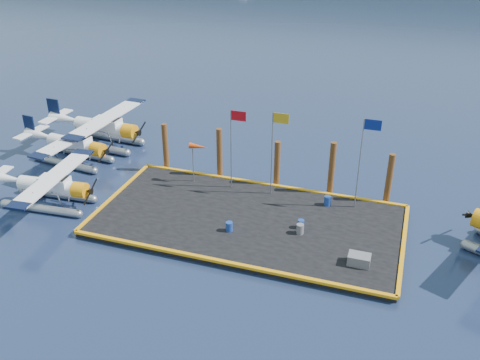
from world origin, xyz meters
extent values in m
plane|color=#172546|center=(0.00, 0.00, 0.00)|extent=(4000.00, 4000.00, 0.00)
cube|color=black|center=(0.00, 0.00, 0.20)|extent=(20.00, 10.00, 0.40)
cylinder|color=#8F959C|center=(-14.20, -1.06, 0.28)|extent=(5.84, 0.99, 0.56)
cylinder|color=#8F959C|center=(-14.05, -3.12, 0.28)|extent=(5.84, 0.99, 0.56)
cylinder|color=white|center=(-13.94, -2.07, 1.55)|extent=(4.43, 1.35, 1.03)
cube|color=white|center=(-13.38, -2.03, 1.88)|extent=(2.13, 1.18, 0.84)
cube|color=black|center=(-13.10, -2.01, 2.06)|extent=(1.38, 1.08, 0.52)
cylinder|color=orange|center=(-11.51, -1.89, 1.55)|extent=(1.02, 1.15, 1.09)
cube|color=black|center=(-10.71, -1.84, 1.55)|extent=(0.21, 2.09, 1.05)
cube|color=white|center=(-13.38, -2.03, 2.34)|extent=(2.02, 8.52, 0.11)
cube|color=black|center=(-13.67, 1.99, 2.34)|extent=(1.46, 0.95, 0.12)
cube|color=black|center=(-13.08, -6.05, 2.34)|extent=(1.46, 0.95, 0.12)
cylinder|color=#8F959C|center=(-16.44, 5.56, 0.29)|extent=(6.07, 1.30, 0.58)
cylinder|color=#8F959C|center=(-16.70, 3.43, 0.29)|extent=(6.07, 1.30, 0.58)
cylinder|color=white|center=(-16.37, 4.47, 1.61)|extent=(4.63, 1.61, 1.07)
cube|color=white|center=(-15.79, 4.40, 1.95)|extent=(2.26, 1.32, 0.88)
cube|color=black|center=(-15.50, 4.37, 2.14)|extent=(1.48, 1.18, 0.54)
cylinder|color=orange|center=(-13.86, 4.17, 1.61)|extent=(1.10, 1.24, 1.13)
cube|color=black|center=(-13.04, 4.07, 1.61)|extent=(0.32, 2.16, 1.09)
cube|color=white|center=(-15.79, 4.40, 2.44)|extent=(2.50, 8.88, 0.12)
cube|color=black|center=(-15.29, 8.56, 2.44)|extent=(1.56, 1.05, 0.13)
cube|color=black|center=(-16.30, 0.24, 2.44)|extent=(1.56, 1.05, 0.13)
cube|color=black|center=(-20.82, 5.01, 2.48)|extent=(1.08, 0.24, 1.66)
cube|color=white|center=(-20.73, 5.00, 1.85)|extent=(1.27, 3.39, 0.10)
cylinder|color=#8F959C|center=(-16.04, 9.32, 0.32)|extent=(6.66, 1.01, 0.64)
cylinder|color=#8F959C|center=(-16.18, 6.97, 0.32)|extent=(6.66, 1.01, 0.64)
cylinder|color=white|center=(-15.90, 8.13, 1.77)|extent=(5.04, 1.45, 1.18)
cube|color=white|center=(-15.26, 8.09, 2.14)|extent=(2.42, 1.31, 0.96)
cube|color=black|center=(-14.93, 8.08, 2.35)|extent=(1.56, 1.21, 0.59)
cylinder|color=orange|center=(-13.12, 7.97, 1.77)|extent=(1.14, 1.30, 1.24)
cube|color=black|center=(-12.21, 7.92, 1.77)|extent=(0.20, 2.38, 1.20)
cube|color=white|center=(-15.26, 8.09, 2.68)|extent=(2.14, 9.71, 0.13)
cube|color=black|center=(-15.00, 12.69, 2.68)|extent=(1.66, 1.05, 0.14)
cube|color=black|center=(-15.51, 3.50, 2.68)|extent=(1.66, 1.05, 0.14)
cube|color=black|center=(-20.81, 8.41, 2.73)|extent=(1.18, 0.19, 1.82)
cube|color=white|center=(-20.71, 8.40, 2.03)|extent=(1.17, 3.69, 0.11)
cube|color=black|center=(13.60, 2.84, 1.70)|extent=(0.99, 2.13, 1.16)
cylinder|color=slate|center=(3.66, -0.62, 0.73)|extent=(0.47, 0.47, 0.67)
cylinder|color=navy|center=(3.57, 0.04, 0.69)|extent=(0.41, 0.41, 0.58)
cylinder|color=navy|center=(-0.69, -1.76, 0.72)|extent=(0.45, 0.45, 0.64)
cylinder|color=navy|center=(4.68, 3.46, 0.74)|extent=(0.48, 0.48, 0.68)
cube|color=slate|center=(7.63, -2.68, 0.72)|extent=(1.28, 0.86, 0.64)
cylinder|color=gray|center=(-2.50, 3.80, 3.40)|extent=(0.08, 0.08, 6.00)
cube|color=#B70B13|center=(-1.95, 3.80, 6.05)|extent=(1.10, 0.03, 0.70)
cylinder|color=gray|center=(0.50, 3.80, 3.50)|extent=(0.08, 0.08, 6.20)
cube|color=gold|center=(1.05, 3.80, 6.25)|extent=(1.10, 0.03, 0.70)
cylinder|color=gray|center=(6.50, 3.80, 3.65)|extent=(0.08, 0.08, 6.50)
cube|color=navy|center=(7.05, 3.80, 6.55)|extent=(1.10, 0.03, 0.70)
cylinder|color=gray|center=(-5.50, 3.80, 1.90)|extent=(0.07, 0.07, 3.00)
cone|color=#E0400C|center=(-5.00, 3.80, 3.30)|extent=(1.40, 0.44, 0.44)
cylinder|color=#4F2E16|center=(-8.50, 5.40, 2.00)|extent=(0.44, 0.44, 4.00)
cylinder|color=#4F2E16|center=(-4.00, 5.40, 2.10)|extent=(0.44, 0.44, 4.20)
cylinder|color=#4F2E16|center=(0.50, 5.40, 1.90)|extent=(0.44, 0.44, 3.80)
cylinder|color=#4F2E16|center=(4.50, 5.40, 2.15)|extent=(0.44, 0.44, 4.30)
cylinder|color=#4F2E16|center=(8.50, 5.40, 2.00)|extent=(0.44, 0.44, 4.00)
camera|label=1|loc=(9.08, -28.76, 19.33)|focal=40.00mm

